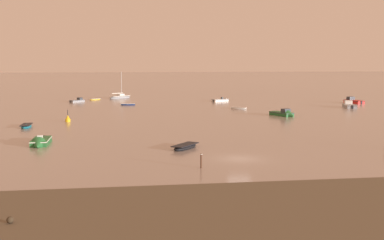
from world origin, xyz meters
name	(u,v)px	position (x,y,z in m)	size (l,w,h in m)	color
ground_plane	(240,159)	(0.00, 0.00, 0.00)	(800.00, 800.00, 0.00)	gray
tidal_rock_left	(10,220)	(-20.03, -19.09, 0.38)	(0.46, 0.46, 0.46)	#372A1C
motorboat_moored_0	(348,106)	(38.88, 54.11, 0.35)	(3.43, 6.48, 2.34)	gray
rowboat_moored_0	(239,108)	(12.98, 53.78, 0.16)	(3.78, 3.06, 0.58)	white
motorboat_moored_1	(222,100)	(13.59, 74.44, 0.24)	(5.40, 3.90, 1.77)	white
rowboat_moored_1	(26,126)	(-27.91, 29.76, 0.19)	(1.55, 4.37, 0.69)	#197084
rowboat_moored_2	(128,105)	(-11.13, 67.03, 0.15)	(3.68, 1.68, 0.56)	navy
rowboat_moored_3	(185,147)	(-5.08, 7.13, 0.20)	(4.08, 4.64, 0.73)	black
motorboat_moored_3	(40,143)	(-23.00, 12.03, 0.28)	(2.10, 5.94, 2.00)	#23602D
motorboat_moored_4	(351,102)	(44.99, 65.13, 0.36)	(3.66, 6.54, 2.36)	red
sailboat_moored_0	(120,97)	(-13.05, 88.09, 0.34)	(6.89, 6.16, 7.94)	gray
motorboat_moored_5	(285,114)	(18.51, 39.08, 0.33)	(4.19, 6.07, 2.19)	#23602D
motorboat_moored_6	(79,101)	(-23.52, 78.04, 0.26)	(4.33, 4.24, 1.71)	gray
rowboat_moored_6	(95,99)	(-19.74, 83.89, 0.15)	(3.38, 3.04, 0.54)	gold
channel_buoy	(68,119)	(-22.03, 36.00, 0.46)	(0.90, 0.90, 2.30)	gold
mooring_post_near	(201,161)	(-4.90, -3.94, 0.70)	(0.22, 0.22, 1.62)	#4F3323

